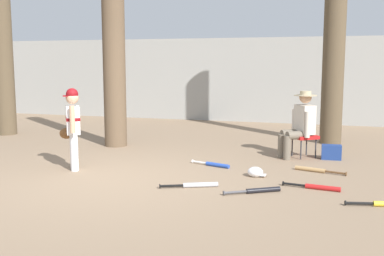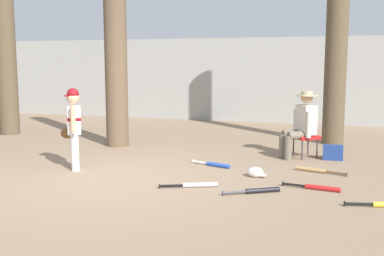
{
  "view_description": "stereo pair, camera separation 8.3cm",
  "coord_description": "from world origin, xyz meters",
  "px_view_note": "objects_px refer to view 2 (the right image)",
  "views": [
    {
      "loc": [
        3.05,
        -5.94,
        1.7
      ],
      "look_at": [
        1.07,
        0.53,
        0.75
      ],
      "focal_mm": 43.66,
      "sensor_mm": 36.0,
      "label": 1
    },
    {
      "loc": [
        3.13,
        -5.92,
        1.7
      ],
      "look_at": [
        1.07,
        0.53,
        0.75
      ],
      "focal_mm": 43.66,
      "sensor_mm": 36.0,
      "label": 2
    }
  ],
  "objects_px": {
    "tree_near_player": "(116,47)",
    "young_ballplayer": "(73,123)",
    "seated_spectator": "(301,123)",
    "bat_black_composite": "(258,191)",
    "tree_far_left": "(5,35)",
    "bat_blue_youth": "(215,165)",
    "bat_aluminum_silver": "(196,185)",
    "bat_red_barrel": "(318,188)",
    "folding_stool": "(305,138)",
    "batting_helmet_white": "(256,172)",
    "handbag_beside_stool": "(333,152)",
    "tree_behind_spectator": "(337,33)",
    "bat_wood_tan": "(315,170)"
  },
  "relations": [
    {
      "from": "tree_near_player",
      "to": "young_ballplayer",
      "type": "xyz_separation_m",
      "value": [
        0.33,
        -2.17,
        -1.27
      ]
    },
    {
      "from": "seated_spectator",
      "to": "bat_black_composite",
      "type": "bearing_deg",
      "value": -97.43
    },
    {
      "from": "young_ballplayer",
      "to": "tree_far_left",
      "type": "height_order",
      "value": "tree_far_left"
    },
    {
      "from": "bat_blue_youth",
      "to": "bat_aluminum_silver",
      "type": "bearing_deg",
      "value": -86.72
    },
    {
      "from": "bat_aluminum_silver",
      "to": "bat_black_composite",
      "type": "bearing_deg",
      "value": -1.23
    },
    {
      "from": "tree_far_left",
      "to": "bat_red_barrel",
      "type": "height_order",
      "value": "tree_far_left"
    },
    {
      "from": "young_ballplayer",
      "to": "folding_stool",
      "type": "height_order",
      "value": "young_ballplayer"
    },
    {
      "from": "folding_stool",
      "to": "batting_helmet_white",
      "type": "xyz_separation_m",
      "value": [
        -0.6,
        -1.69,
        -0.3
      ]
    },
    {
      "from": "seated_spectator",
      "to": "tree_far_left",
      "type": "bearing_deg",
      "value": 173.44
    },
    {
      "from": "young_ballplayer",
      "to": "tree_near_player",
      "type": "bearing_deg",
      "value": 98.62
    },
    {
      "from": "handbag_beside_stool",
      "to": "tree_far_left",
      "type": "distance_m",
      "value": 7.82
    },
    {
      "from": "bat_red_barrel",
      "to": "folding_stool",
      "type": "bearing_deg",
      "value": 98.77
    },
    {
      "from": "seated_spectator",
      "to": "bat_black_composite",
      "type": "distance_m",
      "value": 2.6
    },
    {
      "from": "tree_behind_spectator",
      "to": "batting_helmet_white",
      "type": "height_order",
      "value": "tree_behind_spectator"
    },
    {
      "from": "bat_blue_youth",
      "to": "bat_black_composite",
      "type": "distance_m",
      "value": 1.65
    },
    {
      "from": "tree_behind_spectator",
      "to": "seated_spectator",
      "type": "height_order",
      "value": "tree_behind_spectator"
    },
    {
      "from": "seated_spectator",
      "to": "bat_black_composite",
      "type": "relative_size",
      "value": 1.71
    },
    {
      "from": "tree_near_player",
      "to": "handbag_beside_stool",
      "type": "height_order",
      "value": "tree_near_player"
    },
    {
      "from": "folding_stool",
      "to": "bat_wood_tan",
      "type": "relative_size",
      "value": 0.7
    },
    {
      "from": "bat_blue_youth",
      "to": "bat_red_barrel",
      "type": "distance_m",
      "value": 1.94
    },
    {
      "from": "tree_behind_spectator",
      "to": "folding_stool",
      "type": "xyz_separation_m",
      "value": [
        -0.44,
        -1.69,
        -1.94
      ]
    },
    {
      "from": "bat_blue_youth",
      "to": "bat_aluminum_silver",
      "type": "distance_m",
      "value": 1.33
    },
    {
      "from": "bat_red_barrel",
      "to": "bat_black_composite",
      "type": "bearing_deg",
      "value": -151.96
    },
    {
      "from": "bat_red_barrel",
      "to": "bat_blue_youth",
      "type": "bearing_deg",
      "value": 150.48
    },
    {
      "from": "seated_spectator",
      "to": "batting_helmet_white",
      "type": "xyz_separation_m",
      "value": [
        -0.52,
        -1.64,
        -0.57
      ]
    },
    {
      "from": "tree_far_left",
      "to": "bat_aluminum_silver",
      "type": "xyz_separation_m",
      "value": [
        5.7,
        -3.28,
        -2.3
      ]
    },
    {
      "from": "tree_near_player",
      "to": "bat_black_composite",
      "type": "xyz_separation_m",
      "value": [
        3.38,
        -2.65,
        -1.98
      ]
    },
    {
      "from": "tree_behind_spectator",
      "to": "folding_stool",
      "type": "height_order",
      "value": "tree_behind_spectator"
    },
    {
      "from": "bat_blue_youth",
      "to": "tree_far_left",
      "type": "bearing_deg",
      "value": 160.92
    },
    {
      "from": "bat_aluminum_silver",
      "to": "bat_black_composite",
      "type": "xyz_separation_m",
      "value": [
        0.87,
        -0.02,
        -0.0
      ]
    },
    {
      "from": "tree_behind_spectator",
      "to": "batting_helmet_white",
      "type": "distance_m",
      "value": 4.19
    },
    {
      "from": "tree_behind_spectator",
      "to": "bat_blue_youth",
      "type": "xyz_separation_m",
      "value": [
        -1.79,
        -2.9,
        -2.27
      ]
    },
    {
      "from": "tree_near_player",
      "to": "young_ballplayer",
      "type": "distance_m",
      "value": 2.54
    },
    {
      "from": "bat_red_barrel",
      "to": "batting_helmet_white",
      "type": "bearing_deg",
      "value": 153.03
    },
    {
      "from": "tree_behind_spectator",
      "to": "bat_red_barrel",
      "type": "bearing_deg",
      "value": -91.6
    },
    {
      "from": "tree_behind_spectator",
      "to": "tree_far_left",
      "type": "xyz_separation_m",
      "value": [
        -7.42,
        -0.95,
        0.03
      ]
    },
    {
      "from": "seated_spectator",
      "to": "tree_far_left",
      "type": "xyz_separation_m",
      "value": [
        -6.9,
        0.79,
        1.7
      ]
    },
    {
      "from": "bat_red_barrel",
      "to": "bat_black_composite",
      "type": "height_order",
      "value": "same"
    },
    {
      "from": "batting_helmet_white",
      "to": "tree_far_left",
      "type": "bearing_deg",
      "value": 159.17
    },
    {
      "from": "bat_black_composite",
      "to": "bat_red_barrel",
      "type": "bearing_deg",
      "value": 28.04
    },
    {
      "from": "tree_near_player",
      "to": "bat_red_barrel",
      "type": "height_order",
      "value": "tree_near_player"
    },
    {
      "from": "bat_blue_youth",
      "to": "handbag_beside_stool",
      "type": "bearing_deg",
      "value": 32.36
    },
    {
      "from": "bat_red_barrel",
      "to": "batting_helmet_white",
      "type": "height_order",
      "value": "batting_helmet_white"
    },
    {
      "from": "bat_wood_tan",
      "to": "tree_near_player",
      "type": "bearing_deg",
      "value": 163.28
    },
    {
      "from": "seated_spectator",
      "to": "bat_blue_youth",
      "type": "xyz_separation_m",
      "value": [
        -1.27,
        -1.15,
        -0.61
      ]
    },
    {
      "from": "bat_black_composite",
      "to": "young_ballplayer",
      "type": "bearing_deg",
      "value": 171.08
    },
    {
      "from": "seated_spectator",
      "to": "bat_wood_tan",
      "type": "distance_m",
      "value": 1.26
    },
    {
      "from": "tree_behind_spectator",
      "to": "young_ballplayer",
      "type": "relative_size",
      "value": 3.99
    },
    {
      "from": "handbag_beside_stool",
      "to": "bat_black_composite",
      "type": "bearing_deg",
      "value": -109.48
    },
    {
      "from": "tree_far_left",
      "to": "bat_red_barrel",
      "type": "distance_m",
      "value": 8.2
    }
  ]
}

